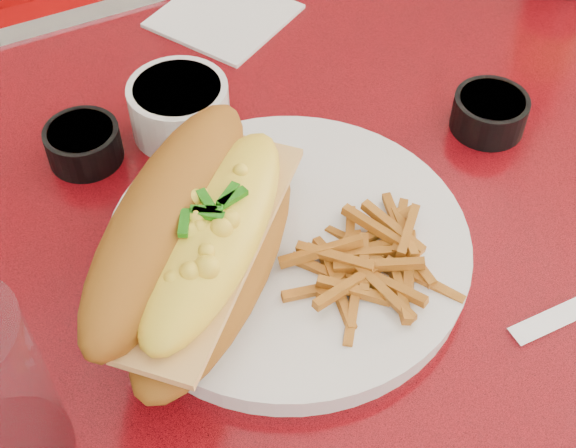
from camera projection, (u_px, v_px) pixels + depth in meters
name	position (u px, v px, depth m)	size (l,w,h in m)	color
diner_table	(364.00, 337.00, 0.78)	(1.23, 0.83, 0.77)	red
booth_bench_far	(131.00, 103.00, 1.50)	(1.20, 0.51, 0.90)	#A70B0B
dinner_plate	(288.00, 247.00, 0.63)	(0.35, 0.35, 0.02)	silver
mac_hoagie	(198.00, 239.00, 0.57)	(0.26, 0.25, 0.11)	#975A18
fries_pile	(372.00, 264.00, 0.60)	(0.10, 0.09, 0.03)	#BF7320
fork	(323.00, 287.00, 0.60)	(0.04, 0.17, 0.00)	#BCBCC1
gravy_ramekin	(179.00, 107.00, 0.72)	(0.10, 0.10, 0.05)	silver
sauce_cup_left	(83.00, 143.00, 0.70)	(0.07, 0.07, 0.03)	black
sauce_cup_right	(490.00, 112.00, 0.73)	(0.07, 0.07, 0.03)	black
paper_napkin	(224.00, 16.00, 0.85)	(0.13, 0.13, 0.00)	silver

